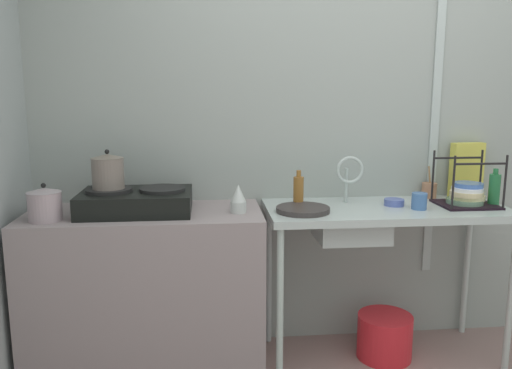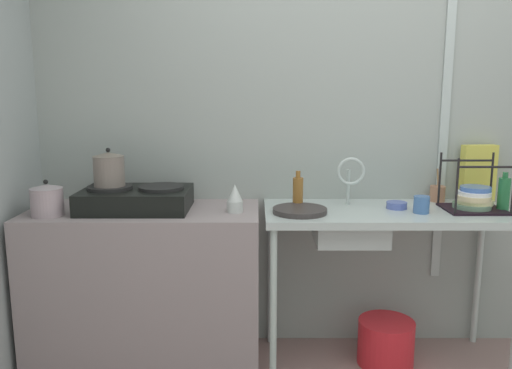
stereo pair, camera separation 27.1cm
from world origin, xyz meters
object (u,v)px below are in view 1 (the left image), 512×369
Objects in this scene: pot_beside_stove at (45,204)px; frying_pan at (303,209)px; stove at (136,201)px; percolator at (238,199)px; cup_by_rack at (419,201)px; small_bowl_on_drainboard at (394,202)px; utensil_jar at (429,190)px; dish_rack at (467,195)px; bucket_on_floor at (384,336)px; sink_basin at (351,225)px; bottle_by_rack at (494,189)px; bottle_by_sink at (298,191)px; faucet at (349,172)px; cereal_box at (467,170)px; pot_on_left_burner at (108,171)px.

frying_pan is at bearing 2.56° from pot_beside_stove.
percolator is (0.53, -0.06, 0.01)m from stove.
cup_by_rack is 0.15m from small_bowl_on_drainboard.
cup_by_rack is (1.50, -0.08, -0.02)m from stove.
utensil_jar reaches higher than cup_by_rack.
cup_by_rack reaches higher than small_bowl_on_drainboard.
dish_rack is 0.99× the size of bucket_on_floor.
utensil_jar is at bearing 33.38° from small_bowl_on_drainboard.
bottle_by_rack reaches higher than sink_basin.
bottle_by_rack is 1.11× the size of utensil_jar.
small_bowl_on_drainboard is at bearing 15.33° from sink_basin.
percolator is at bearing 178.88° from cup_by_rack.
sink_basin is 1.80× the size of bottle_by_rack.
sink_basin is 0.83m from bottle_by_rack.
bottle_by_rack is at bearing 2.46° from frying_pan.
bottle_by_rack is at bearing 5.81° from cup_by_rack.
bottle_by_rack reaches higher than stove.
dish_rack is 1.64× the size of utensil_jar.
dish_rack reaches higher than bottle_by_rack.
bottle_by_sink is (0.34, 0.12, 0.01)m from percolator.
faucet reaches higher than stove.
pot_beside_stove is 1.83m from small_bowl_on_drainboard.
cereal_box is at bearing 21.20° from small_bowl_on_drainboard.
stove is at bearing -176.36° from faucet.
pot_on_left_burner is 1.30m from faucet.
pot_on_left_burner is at bearing 25.37° from pot_beside_stove.
bottle_by_rack is at bearing -43.07° from utensil_jar.
utensil_jar is at bearing 9.40° from pot_beside_stove.
percolator is 1.42m from cereal_box.
utensil_jar is 0.90m from bucket_on_floor.
percolator is at bearing -178.01° from dish_rack.
dish_rack reaches higher than faucet.
small_bowl_on_drainboard is (-0.10, 0.10, -0.03)m from cup_by_rack.
dish_rack is 2.78× the size of small_bowl_on_drainboard.
stove is 1.84× the size of bucket_on_floor.
small_bowl_on_drainboard is at bearing 52.88° from bucket_on_floor.
bottle_by_rack is at bearing -6.77° from dish_rack.
cereal_box is at bearing 63.86° from dish_rack.
pot_on_left_burner is 1.85× the size of small_bowl_on_drainboard.
pot_on_left_burner reaches higher than bottle_by_sink.
utensil_jar is (-0.23, -0.01, -0.12)m from cereal_box.
bottle_by_rack is 0.64× the size of cereal_box.
frying_pan is at bearing -5.06° from stove.
cup_by_rack is 0.43× the size of bottle_by_rack.
pot_on_left_burner reaches higher than cereal_box.
small_bowl_on_drainboard is 0.55× the size of bottle_by_sink.
sink_basin is 0.29m from frying_pan.
bottle_by_rack is at bearing -90.95° from cereal_box.
utensil_jar reaches higher than small_bowl_on_drainboard.
bucket_on_floor is (-0.43, -0.01, -0.82)m from dish_rack.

